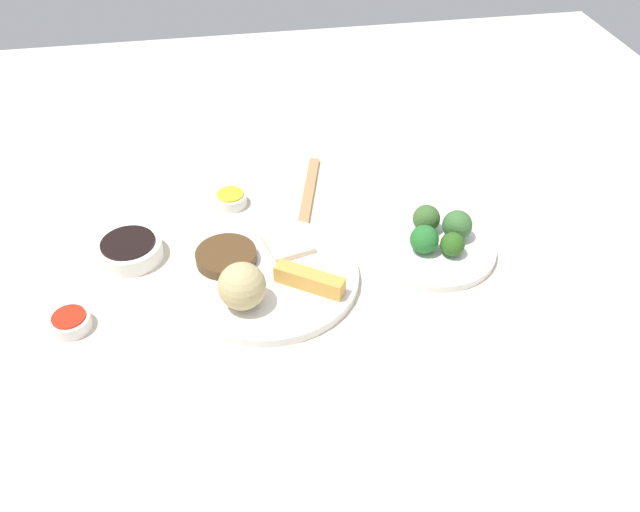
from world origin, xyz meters
TOP-DOWN VIEW (x-y plane):
  - tabletop at (0.00, 0.00)m, footprint 2.20×2.20m
  - main_plate at (-0.04, -0.00)m, footprint 0.30×0.30m
  - rice_scoop at (0.03, -0.05)m, footprint 0.08×0.08m
  - spring_roll at (0.01, 0.06)m, footprint 0.09×0.11m
  - crab_rangoon_wonton at (-0.10, 0.04)m, footprint 0.09×0.09m
  - stir_fry_heap at (-0.08, -0.07)m, footprint 0.10×0.10m
  - broccoli_plate at (-0.07, 0.29)m, footprint 0.22×0.22m
  - broccoli_floret_0 at (-0.05, 0.27)m, footprint 0.05×0.05m
  - broccoli_floret_1 at (-0.04, 0.31)m, footprint 0.04×0.04m
  - broccoli_floret_2 at (-0.08, 0.34)m, footprint 0.05×0.05m
  - broccoli_floret_3 at (-0.11, 0.29)m, footprint 0.05×0.05m
  - soy_sauce_bowl at (-0.14, -0.23)m, footprint 0.11×0.11m
  - soy_sauce_bowl_liquid at (-0.14, -0.23)m, footprint 0.09×0.09m
  - sauce_ramekin_hot_mustard at (-0.26, -0.05)m, footprint 0.06×0.06m
  - sauce_ramekin_hot_mustard_liquid at (-0.26, -0.05)m, footprint 0.05×0.05m
  - sauce_ramekin_sweet_and_sour at (0.02, -0.31)m, footprint 0.06×0.06m
  - sauce_ramekin_sweet_and_sour_liquid at (0.02, -0.31)m, footprint 0.05×0.05m
  - chopsticks_pair at (-0.27, 0.10)m, footprint 0.23×0.08m

SIDE VIEW (x-z plane):
  - tabletop at x=0.00m, z-range 0.00..0.02m
  - chopsticks_pair at x=-0.27m, z-range 0.02..0.03m
  - broccoli_plate at x=-0.07m, z-range 0.02..0.03m
  - main_plate at x=-0.04m, z-range 0.02..0.04m
  - sauce_ramekin_hot_mustard at x=-0.26m, z-range 0.02..0.04m
  - sauce_ramekin_sweet_and_sour at x=0.02m, z-range 0.02..0.04m
  - soy_sauce_bowl at x=-0.14m, z-range 0.02..0.05m
  - crab_rangoon_wonton at x=-0.10m, z-range 0.04..0.05m
  - sauce_ramekin_hot_mustard_liquid at x=-0.26m, z-range 0.04..0.05m
  - sauce_ramekin_sweet_and_sour_liquid at x=0.02m, z-range 0.04..0.05m
  - stir_fry_heap at x=-0.08m, z-range 0.04..0.06m
  - spring_roll at x=0.01m, z-range 0.04..0.07m
  - soy_sauce_bowl_liquid at x=-0.14m, z-range 0.05..0.05m
  - broccoli_floret_1 at x=-0.04m, z-range 0.03..0.08m
  - broccoli_floret_3 at x=-0.11m, z-range 0.03..0.08m
  - broccoli_floret_0 at x=-0.05m, z-range 0.03..0.08m
  - broccoli_floret_2 at x=-0.08m, z-range 0.03..0.09m
  - rice_scoop at x=0.03m, z-range 0.04..0.11m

